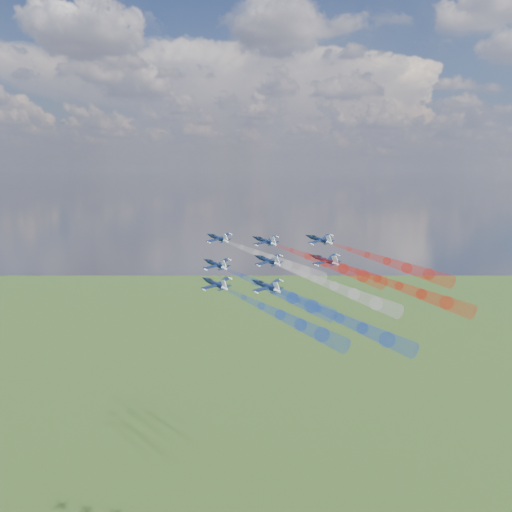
% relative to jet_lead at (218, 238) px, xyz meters
% --- Properties ---
extents(jet_lead, '(14.76, 14.45, 6.86)m').
position_rel_jet_lead_xyz_m(jet_lead, '(0.00, 0.00, 0.00)').
color(jet_lead, black).
extents(trail_lead, '(35.42, 26.26, 10.67)m').
position_rel_jet_lead_xyz_m(trail_lead, '(20.78, -13.88, -3.80)').
color(trail_lead, white).
extents(jet_inner_left, '(14.76, 14.45, 6.86)m').
position_rel_jet_lead_xyz_m(jet_inner_left, '(4.76, -16.62, -5.71)').
color(jet_inner_left, black).
extents(trail_inner_left, '(35.42, 26.26, 10.67)m').
position_rel_jet_lead_xyz_m(trail_inner_left, '(25.54, -30.50, -9.51)').
color(trail_inner_left, blue).
extents(jet_inner_right, '(14.76, 14.45, 6.86)m').
position_rel_jet_lead_xyz_m(jet_inner_right, '(15.76, -1.11, -0.28)').
color(jet_inner_right, black).
extents(trail_inner_right, '(35.42, 26.26, 10.67)m').
position_rel_jet_lead_xyz_m(trail_inner_right, '(36.54, -14.99, -4.08)').
color(trail_inner_right, red).
extents(jet_outer_left, '(14.76, 14.45, 6.86)m').
position_rel_jet_lead_xyz_m(jet_outer_left, '(9.41, -31.00, -8.51)').
color(jet_outer_left, black).
extents(trail_outer_left, '(35.42, 26.26, 10.67)m').
position_rel_jet_lead_xyz_m(trail_outer_left, '(30.19, -44.88, -12.31)').
color(trail_outer_left, blue).
extents(jet_center_third, '(14.76, 14.45, 6.86)m').
position_rel_jet_lead_xyz_m(jet_center_third, '(20.17, -15.74, -4.06)').
color(jet_center_third, black).
extents(trail_center_third, '(35.42, 26.26, 10.67)m').
position_rel_jet_lead_xyz_m(trail_center_third, '(40.96, -29.61, -7.86)').
color(trail_center_third, white).
extents(jet_outer_right, '(14.76, 14.45, 6.86)m').
position_rel_jet_lead_xyz_m(jet_outer_right, '(32.63, 0.37, 0.50)').
color(jet_outer_right, black).
extents(trail_outer_right, '(35.42, 26.26, 10.67)m').
position_rel_jet_lead_xyz_m(trail_outer_right, '(53.41, -13.50, -3.30)').
color(trail_outer_right, red).
extents(jet_rear_left, '(14.76, 14.45, 6.86)m').
position_rel_jet_lead_xyz_m(jet_rear_left, '(23.52, -30.96, -8.42)').
color(jet_rear_left, black).
extents(trail_rear_left, '(35.42, 26.26, 10.67)m').
position_rel_jet_lead_xyz_m(trail_rear_left, '(44.30, -44.84, -12.22)').
color(trail_rear_left, blue).
extents(jet_rear_right, '(14.76, 14.45, 6.86)m').
position_rel_jet_lead_xyz_m(jet_rear_right, '(36.37, -14.07, -3.54)').
color(jet_rear_right, black).
extents(trail_rear_right, '(35.42, 26.26, 10.67)m').
position_rel_jet_lead_xyz_m(trail_rear_right, '(57.15, -27.95, -7.34)').
color(trail_rear_right, red).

